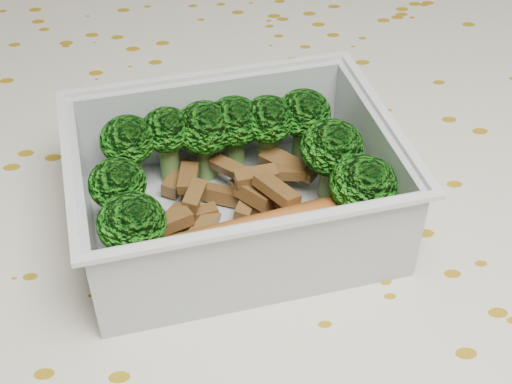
{
  "coord_description": "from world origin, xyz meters",
  "views": [
    {
      "loc": [
        -0.03,
        -0.26,
        1.02
      ],
      "look_at": [
        -0.01,
        0.01,
        0.78
      ],
      "focal_mm": 50.0,
      "sensor_mm": 36.0,
      "label": 1
    }
  ],
  "objects": [
    {
      "name": "dining_table",
      "position": [
        0.0,
        0.0,
        0.67
      ],
      "size": [
        1.4,
        0.9,
        0.75
      ],
      "color": "brown",
      "rests_on": "ground"
    },
    {
      "name": "tablecloth",
      "position": [
        0.0,
        0.0,
        0.72
      ],
      "size": [
        1.46,
        0.96,
        0.19
      ],
      "color": "beige",
      "rests_on": "dining_table"
    },
    {
      "name": "lunch_container",
      "position": [
        -0.02,
        0.01,
        0.78
      ],
      "size": [
        0.18,
        0.15,
        0.06
      ],
      "color": "silver",
      "rests_on": "tablecloth"
    },
    {
      "name": "broccoli_florets",
      "position": [
        -0.02,
        0.03,
        0.79
      ],
      "size": [
        0.15,
        0.11,
        0.05
      ],
      "color": "#608C3F",
      "rests_on": "lunch_container"
    },
    {
      "name": "meat_pile",
      "position": [
        -0.02,
        0.02,
        0.77
      ],
      "size": [
        0.09,
        0.07,
        0.03
      ],
      "color": "brown",
      "rests_on": "lunch_container"
    },
    {
      "name": "sausage",
      "position": [
        -0.01,
        -0.02,
        0.77
      ],
      "size": [
        0.14,
        0.05,
        0.03
      ],
      "color": "#B55D24",
      "rests_on": "lunch_container"
    }
  ]
}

